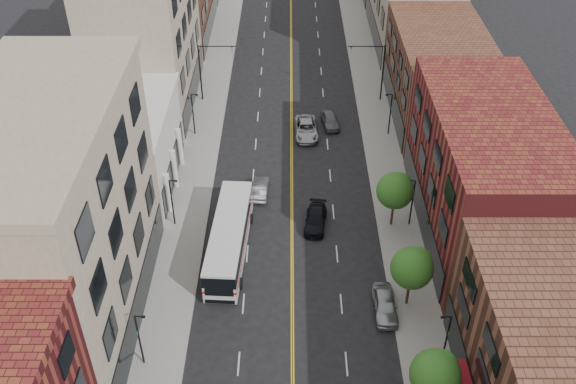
{
  "coord_description": "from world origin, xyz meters",
  "views": [
    {
      "loc": [
        -0.28,
        -22.2,
        38.84
      ],
      "look_at": [
        -0.37,
        22.52,
        5.0
      ],
      "focal_mm": 40.0,
      "sensor_mm": 36.0,
      "label": 1
    }
  ],
  "objects_px": {
    "car_parked_far": "(385,305)",
    "car_lane_c": "(330,120)",
    "city_bus": "(229,237)",
    "car_lane_a": "(316,219)",
    "car_lane_b": "(306,129)",
    "car_lane_behind": "(260,189)"
  },
  "relations": [
    {
      "from": "car_parked_far",
      "to": "car_lane_behind",
      "type": "height_order",
      "value": "car_parked_far"
    },
    {
      "from": "car_lane_a",
      "to": "car_lane_b",
      "type": "distance_m",
      "value": 16.02
    },
    {
      "from": "car_lane_a",
      "to": "car_lane_b",
      "type": "relative_size",
      "value": 0.84
    },
    {
      "from": "car_parked_far",
      "to": "car_lane_c",
      "type": "xyz_separation_m",
      "value": [
        -2.94,
        28.82,
        -0.04
      ]
    },
    {
      "from": "car_lane_behind",
      "to": "car_lane_b",
      "type": "xyz_separation_m",
      "value": [
        4.8,
        11.24,
        0.1
      ]
    },
    {
      "from": "car_parked_far",
      "to": "car_lane_c",
      "type": "height_order",
      "value": "car_parked_far"
    },
    {
      "from": "city_bus",
      "to": "car_lane_b",
      "type": "distance_m",
      "value": 21.18
    },
    {
      "from": "car_parked_far",
      "to": "car_lane_behind",
      "type": "bearing_deg",
      "value": 123.75
    },
    {
      "from": "city_bus",
      "to": "car_lane_b",
      "type": "relative_size",
      "value": 2.3
    },
    {
      "from": "car_lane_behind",
      "to": "car_lane_b",
      "type": "bearing_deg",
      "value": -110.79
    },
    {
      "from": "car_lane_a",
      "to": "car_lane_b",
      "type": "height_order",
      "value": "car_lane_b"
    },
    {
      "from": "city_bus",
      "to": "car_parked_far",
      "type": "relative_size",
      "value": 2.83
    },
    {
      "from": "city_bus",
      "to": "car_lane_b",
      "type": "xyz_separation_m",
      "value": [
        7.15,
        19.91,
        -1.13
      ]
    },
    {
      "from": "city_bus",
      "to": "car_lane_c",
      "type": "height_order",
      "value": "city_bus"
    },
    {
      "from": "car_lane_b",
      "to": "car_lane_c",
      "type": "xyz_separation_m",
      "value": [
        2.81,
        1.99,
        -0.05
      ]
    },
    {
      "from": "car_parked_far",
      "to": "car_lane_a",
      "type": "relative_size",
      "value": 0.97
    },
    {
      "from": "car_parked_far",
      "to": "car_lane_c",
      "type": "relative_size",
      "value": 1.06
    },
    {
      "from": "car_parked_far",
      "to": "car_lane_c",
      "type": "bearing_deg",
      "value": 95.49
    },
    {
      "from": "city_bus",
      "to": "car_lane_b",
      "type": "height_order",
      "value": "city_bus"
    },
    {
      "from": "city_bus",
      "to": "car_lane_a",
      "type": "xyz_separation_m",
      "value": [
        7.71,
        3.9,
        -1.23
      ]
    },
    {
      "from": "car_lane_behind",
      "to": "car_lane_a",
      "type": "relative_size",
      "value": 0.88
    },
    {
      "from": "car_lane_b",
      "to": "car_lane_behind",
      "type": "bearing_deg",
      "value": -115.32
    }
  ]
}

